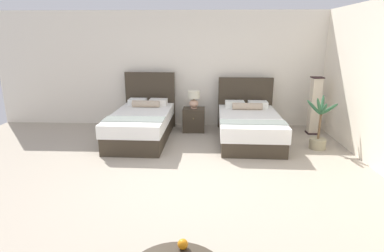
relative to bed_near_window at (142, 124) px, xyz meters
The scene contains 9 objects.
ground_plane 2.43m from the bed_near_window, 62.22° to the right, with size 9.67×10.33×0.02m, color #A89B88.
wall_back 1.95m from the bed_near_window, 47.79° to the left, with size 9.67×0.12×2.69m, color white.
bed_near_window is the anchor object (origin of this frame).
bed_near_corner 2.25m from the bed_near_window, ahead, with size 1.29×2.12×1.20m.
nightstand 1.24m from the bed_near_window, 29.81° to the left, with size 0.50×0.44×0.53m.
table_lamp 1.32m from the bed_near_window, 30.61° to the left, with size 0.26×0.26×0.40m.
loose_orange 4.31m from the bed_near_window, 74.41° to the right, with size 0.09×0.09×0.09m.
floor_lamp_corner 3.80m from the bed_near_window, ahead, with size 0.24×0.24×1.27m.
potted_palm 3.56m from the bed_near_window, ahead, with size 0.55×0.43×1.05m.
Camera 1 is at (0.20, -4.21, 2.09)m, focal length 29.30 mm.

